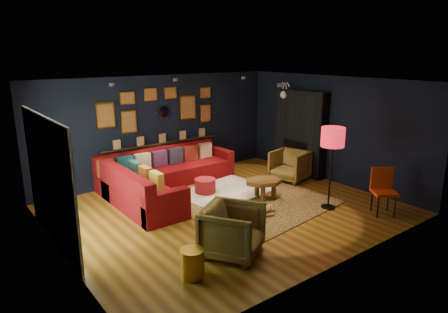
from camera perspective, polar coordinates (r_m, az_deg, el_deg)
floor at (r=8.29m, az=0.46°, el=-7.60°), size 6.50×6.50×0.00m
room_walls at (r=7.83m, az=0.48°, el=3.25°), size 6.50×6.50×6.50m
sectional at (r=9.31m, az=-9.39°, el=-3.15°), size 3.41×2.69×0.86m
ledge at (r=10.17m, az=-8.80°, el=1.91°), size 3.20×0.12×0.04m
gallery_wall at (r=10.04m, az=-9.16°, el=6.88°), size 3.15×0.04×1.02m
sunburst_mirror at (r=10.11m, az=-8.58°, el=6.34°), size 0.47×0.16×0.47m
fireplace at (r=10.66m, az=10.74°, el=2.98°), size 0.31×1.60×2.20m
deer_head at (r=10.87m, az=9.20°, el=8.77°), size 0.50×0.28×0.45m
sliding_door at (r=7.13m, az=-23.66°, el=-3.29°), size 0.06×2.80×2.20m
ceiling_spots at (r=8.34m, az=-2.92°, el=10.65°), size 3.30×2.50×0.06m
shag_rug at (r=9.26m, az=0.20°, el=-5.05°), size 2.28×1.82×0.03m
leopard_rug at (r=8.50m, az=5.68°, el=-7.03°), size 3.27×2.52×0.02m
coffee_table at (r=8.77m, az=5.69°, el=-3.84°), size 1.03×0.91×0.43m
pouf at (r=9.16m, az=-2.71°, el=-4.16°), size 0.48×0.48×0.31m
armchair_left at (r=6.41m, az=1.23°, el=-10.23°), size 1.18×1.16×0.90m
armchair_right at (r=10.15m, az=9.39°, el=-1.07°), size 0.94×0.98×0.84m
gold_stool at (r=5.93m, az=-4.55°, el=-14.99°), size 0.35×0.35×0.44m
orange_chair at (r=8.54m, az=21.79°, el=-4.06°), size 0.62×0.62×0.94m
floor_lamp at (r=8.23m, az=15.26°, el=2.22°), size 0.47×0.47×1.71m
dog at (r=7.86m, az=4.25°, el=-7.50°), size 1.13×0.73×0.33m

